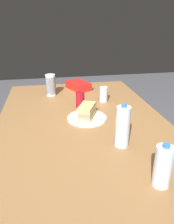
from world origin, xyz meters
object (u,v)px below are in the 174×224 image
(plastic_cup_stack, at_px, (51,85))
(water_bottle_spare, at_px, (163,166))
(paper_plate, at_px, (87,118))
(soda_can_red, at_px, (80,100))
(dining_table, at_px, (83,130))
(sandwich, at_px, (87,111))
(water_bottle_tall, at_px, (123,127))
(chip_bag, at_px, (78,86))
(soda_can_silver, at_px, (104,94))

(plastic_cup_stack, bearing_deg, water_bottle_spare, -161.35)
(paper_plate, distance_m, water_bottle_spare, 0.71)
(soda_can_red, xyz_separation_m, water_bottle_spare, (-0.89, -0.20, 0.03))
(water_bottle_spare, bearing_deg, dining_table, 18.56)
(sandwich, height_order, water_bottle_tall, water_bottle_tall)
(paper_plate, height_order, plastic_cup_stack, plastic_cup_stack)
(plastic_cup_stack, bearing_deg, paper_plate, -157.31)
(soda_can_red, bearing_deg, water_bottle_spare, -167.09)
(chip_bag, bearing_deg, dining_table, -30.08)
(dining_table, height_order, chip_bag, chip_bag)
(water_bottle_tall, bearing_deg, soda_can_silver, -5.72)
(paper_plate, bearing_deg, plastic_cup_stack, 22.69)
(water_bottle_tall, bearing_deg, water_bottle_spare, -168.81)
(paper_plate, height_order, chip_bag, chip_bag)
(dining_table, height_order, water_bottle_spare, water_bottle_spare)
(soda_can_red, bearing_deg, chip_bag, -6.57)
(paper_plate, relative_size, soda_can_red, 2.19)
(soda_can_red, distance_m, chip_bag, 0.46)
(paper_plate, distance_m, soda_can_silver, 0.36)
(soda_can_red, relative_size, chip_bag, 0.53)
(chip_bag, relative_size, water_bottle_spare, 1.16)
(plastic_cup_stack, relative_size, water_bottle_spare, 0.94)
(sandwich, bearing_deg, plastic_cup_stack, 22.85)
(dining_table, height_order, water_bottle_tall, water_bottle_tall)
(paper_plate, bearing_deg, soda_can_silver, -32.27)
(sandwich, relative_size, plastic_cup_stack, 1.11)
(soda_can_red, distance_m, water_bottle_spare, 0.91)
(water_bottle_tall, distance_m, water_bottle_spare, 0.33)
(paper_plate, distance_m, water_bottle_tall, 0.40)
(soda_can_red, relative_size, water_bottle_spare, 0.62)
(dining_table, height_order, soda_can_silver, soda_can_silver)
(sandwich, bearing_deg, soda_can_red, 4.46)
(dining_table, height_order, soda_can_red, soda_can_red)
(soda_can_red, xyz_separation_m, chip_bag, (0.46, -0.05, -0.03))
(water_bottle_spare, bearing_deg, soda_can_silver, -0.19)
(paper_plate, bearing_deg, chip_bag, -3.23)
(water_bottle_tall, bearing_deg, chip_bag, 4.84)
(sandwich, bearing_deg, water_bottle_spare, -164.73)
(soda_can_red, height_order, soda_can_silver, same)
(soda_can_red, relative_size, water_bottle_tall, 0.51)
(soda_can_silver, bearing_deg, water_bottle_tall, 174.28)
(plastic_cup_stack, height_order, soda_can_silver, plastic_cup_stack)
(paper_plate, relative_size, soda_can_silver, 2.19)
(sandwich, xyz_separation_m, soda_can_red, (0.20, 0.02, 0.01))
(dining_table, xyz_separation_m, soda_can_silver, (0.32, -0.23, 0.14))
(paper_plate, bearing_deg, soda_can_red, 4.38)
(soda_can_red, bearing_deg, dining_table, 175.13)
(dining_table, bearing_deg, chip_bag, -6.01)
(sandwich, bearing_deg, paper_plate, -179.59)
(water_bottle_spare, bearing_deg, chip_bag, 6.37)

